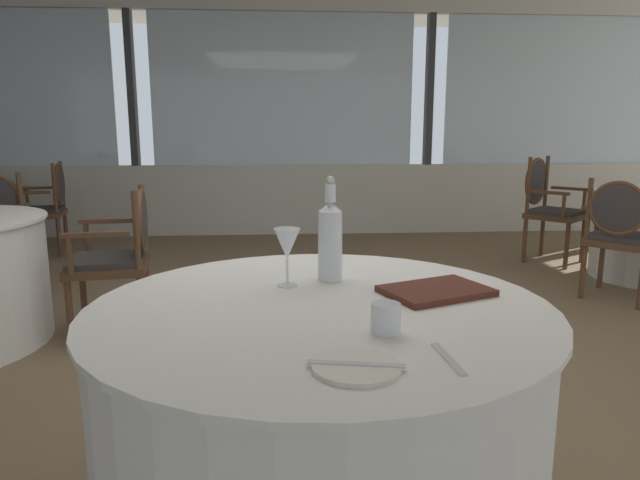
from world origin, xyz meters
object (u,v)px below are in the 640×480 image
(wine_glass, at_px, (287,245))
(water_bottle, at_px, (330,239))
(water_tumbler, at_px, (386,318))
(menu_book, at_px, (436,291))
(dining_chair_0_3, at_px, (48,201))
(dining_chair_2_0, at_px, (547,201))
(side_plate, at_px, (356,366))
(dining_chair_1_1, at_px, (121,249))
(dining_chair_2_1, at_px, (621,230))

(wine_glass, bearing_deg, water_bottle, 23.87)
(water_bottle, xyz_separation_m, water_tumbler, (0.09, -0.51, -0.10))
(menu_book, distance_m, dining_chair_0_3, 5.11)
(water_bottle, height_order, dining_chair_2_0, water_bottle)
(water_bottle, distance_m, wine_glass, 0.16)
(water_bottle, relative_size, water_tumbler, 4.63)
(side_plate, relative_size, dining_chair_1_1, 0.21)
(dining_chair_0_3, relative_size, dining_chair_2_0, 0.93)
(dining_chair_2_0, bearing_deg, water_tumbler, -72.14)
(dining_chair_1_1, bearing_deg, dining_chair_2_0, -161.84)
(side_plate, xyz_separation_m, water_tumbler, (0.10, 0.21, 0.03))
(water_tumbler, bearing_deg, water_bottle, 100.44)
(menu_book, xyz_separation_m, dining_chair_1_1, (-1.46, 1.80, -0.23))
(water_bottle, relative_size, dining_chair_1_1, 0.38)
(side_plate, xyz_separation_m, dining_chair_1_1, (-1.14, 2.33, -0.22))
(side_plate, relative_size, wine_glass, 1.01)
(dining_chair_2_0, bearing_deg, water_bottle, -76.88)
(dining_chair_1_1, bearing_deg, water_tumbler, 112.25)
(side_plate, bearing_deg, wine_glass, 101.78)
(wine_glass, xyz_separation_m, water_tumbler, (0.24, -0.45, -0.10))
(dining_chair_2_1, bearing_deg, side_plate, -171.56)
(wine_glass, bearing_deg, menu_book, -15.14)
(dining_chair_2_1, bearing_deg, menu_book, -173.42)
(dining_chair_2_1, bearing_deg, water_bottle, 179.96)
(wine_glass, xyz_separation_m, menu_book, (0.46, -0.12, -0.13))
(water_tumbler, relative_size, dining_chair_0_3, 0.08)
(menu_book, relative_size, dining_chair_2_1, 0.34)
(side_plate, height_order, menu_book, menu_book)
(dining_chair_0_3, bearing_deg, dining_chair_2_1, 146.77)
(side_plate, height_order, dining_chair_2_1, dining_chair_2_1)
(water_bottle, height_order, water_tumbler, water_bottle)
(dining_chair_1_1, distance_m, dining_chair_2_1, 3.50)
(dining_chair_1_1, relative_size, dining_chair_2_0, 0.90)
(water_tumbler, bearing_deg, side_plate, -116.22)
(dining_chair_1_1, distance_m, dining_chair_2_0, 3.96)
(water_tumbler, height_order, dining_chair_2_1, dining_chair_2_1)
(water_tumbler, distance_m, menu_book, 0.39)
(wine_glass, relative_size, dining_chair_0_3, 0.20)
(menu_book, distance_m, dining_chair_1_1, 2.33)
(side_plate, height_order, dining_chair_1_1, dining_chair_1_1)
(side_plate, distance_m, dining_chair_0_3, 5.40)
(water_bottle, bearing_deg, dining_chair_2_0, 54.39)
(dining_chair_1_1, bearing_deg, menu_book, 120.97)
(wine_glass, bearing_deg, dining_chair_2_0, 53.32)
(wine_glass, xyz_separation_m, dining_chair_1_1, (-1.00, 1.68, -0.35))
(side_plate, xyz_separation_m, menu_book, (0.32, 0.53, 0.01))
(menu_book, xyz_separation_m, dining_chair_2_0, (2.10, 3.55, -0.17))
(water_tumbler, bearing_deg, dining_chair_2_1, 48.77)
(wine_glass, relative_size, dining_chair_2_0, 0.19)
(water_bottle, xyz_separation_m, dining_chair_2_1, (2.33, 2.04, -0.36))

